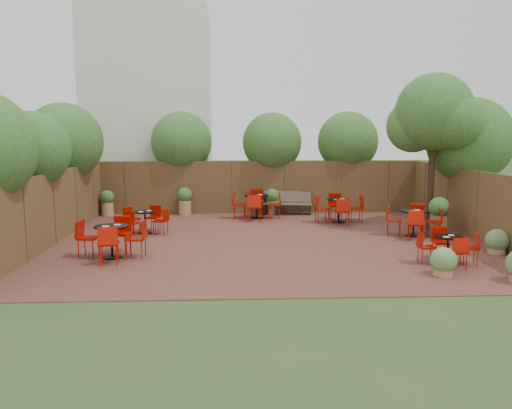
{
  "coord_description": "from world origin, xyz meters",
  "views": [
    {
      "loc": [
        -1.02,
        -14.13,
        3.14
      ],
      "look_at": [
        -0.36,
        0.5,
        1.0
      ],
      "focal_mm": 35.66,
      "sensor_mm": 36.0,
      "label": 1
    }
  ],
  "objects": [
    {
      "name": "courtyard_paving",
      "position": [
        0.0,
        0.0,
        0.01
      ],
      "size": [
        12.0,
        10.0,
        0.02
      ],
      "primitive_type": "cube",
      "color": "#391B17",
      "rests_on": "ground"
    },
    {
      "name": "fence_left",
      "position": [
        -6.0,
        0.0,
        1.0
      ],
      "size": [
        0.08,
        10.0,
        2.0
      ],
      "primitive_type": "cube",
      "color": "#50361D",
      "rests_on": "ground"
    },
    {
      "name": "overhang_foliage",
      "position": [
        -1.31,
        2.62,
        2.74
      ],
      "size": [
        15.95,
        10.76,
        2.75
      ],
      "color": "#2E601F",
      "rests_on": "ground"
    },
    {
      "name": "low_shrubs",
      "position": [
        4.77,
        -3.31,
        0.34
      ],
      "size": [
        2.76,
        3.08,
        0.71
      ],
      "color": "#9D764E",
      "rests_on": "courtyard_paving"
    },
    {
      "name": "planters",
      "position": [
        0.01,
        3.32,
        0.58
      ],
      "size": [
        11.4,
        4.56,
        1.14
      ],
      "color": "#9D764E",
      "rests_on": "courtyard_paving"
    },
    {
      "name": "fence_right",
      "position": [
        6.0,
        0.0,
        1.0
      ],
      "size": [
        0.08,
        10.0,
        2.0
      ],
      "primitive_type": "cube",
      "color": "#50361D",
      "rests_on": "ground"
    },
    {
      "name": "park_bench_left",
      "position": [
        1.22,
        4.62,
        0.45
      ],
      "size": [
        1.4,
        0.58,
        0.84
      ],
      "rotation": [
        0.0,
        0.0,
        -0.11
      ],
      "color": "brown",
      "rests_on": "courtyard_paving"
    },
    {
      "name": "park_bench_right",
      "position": [
        0.81,
        4.62,
        0.47
      ],
      "size": [
        1.47,
        0.64,
        0.88
      ],
      "rotation": [
        0.0,
        0.0,
        -0.13
      ],
      "color": "brown",
      "rests_on": "courtyard_paving"
    },
    {
      "name": "courtyard_tree",
      "position": [
        5.16,
        1.42,
        3.54
      ],
      "size": [
        2.6,
        2.5,
        4.86
      ],
      "rotation": [
        0.0,
        0.0,
        0.29
      ],
      "color": "black",
      "rests_on": "courtyard_paving"
    },
    {
      "name": "neighbour_building",
      "position": [
        -4.5,
        8.0,
        4.0
      ],
      "size": [
        5.0,
        4.0,
        8.0
      ],
      "primitive_type": "cube",
      "color": "silver",
      "rests_on": "ground"
    },
    {
      "name": "fence_back",
      "position": [
        0.0,
        5.0,
        1.0
      ],
      "size": [
        12.0,
        0.08,
        2.0
      ],
      "primitive_type": "cube",
      "color": "#50361D",
      "rests_on": "ground"
    },
    {
      "name": "ground",
      "position": [
        0.0,
        0.0,
        0.0
      ],
      "size": [
        80.0,
        80.0,
        0.0
      ],
      "primitive_type": "plane",
      "color": "#354F23",
      "rests_on": "ground"
    },
    {
      "name": "bistro_tables",
      "position": [
        0.37,
        0.95,
        0.47
      ],
      "size": [
        9.97,
        8.03,
        0.96
      ],
      "color": "black",
      "rests_on": "courtyard_paving"
    }
  ]
}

